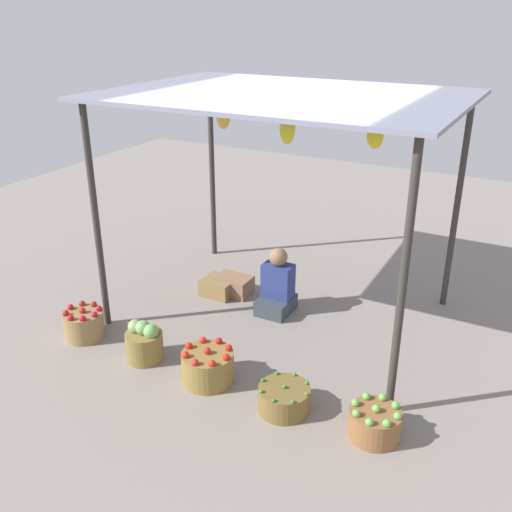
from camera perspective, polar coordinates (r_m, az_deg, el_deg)
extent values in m
plane|color=gray|center=(6.70, 2.45, -5.64)|extent=(14.00, 14.00, 0.00)
cylinder|color=#38332D|center=(6.20, -15.55, 3.38)|extent=(0.07, 0.07, 2.43)
cylinder|color=#38332D|center=(4.72, 14.30, -2.96)|extent=(0.07, 0.07, 2.43)
cylinder|color=#38332D|center=(7.88, -4.38, 8.45)|extent=(0.07, 0.07, 2.43)
cylinder|color=#38332D|center=(6.78, 19.25, 4.64)|extent=(0.07, 0.07, 2.43)
cube|color=gray|center=(5.90, 2.87, 15.64)|extent=(3.51, 2.54, 0.04)
ellipsoid|color=yellow|center=(6.69, -3.27, 13.69)|extent=(0.16, 0.16, 0.31)
ellipsoid|color=yellow|center=(5.95, 3.13, 12.44)|extent=(0.16, 0.16, 0.31)
ellipsoid|color=yellow|center=(5.72, 11.71, 11.54)|extent=(0.16, 0.16, 0.24)
cube|color=#363D47|center=(6.67, 1.96, -4.85)|extent=(0.36, 0.44, 0.18)
cube|color=navy|center=(6.58, 2.19, -2.45)|extent=(0.34, 0.22, 0.40)
sphere|color=#926B47|center=(6.46, 2.23, -0.10)|extent=(0.21, 0.21, 0.21)
cylinder|color=olive|center=(6.43, -16.63, -6.53)|extent=(0.42, 0.42, 0.29)
sphere|color=red|center=(6.35, -16.81, -5.17)|extent=(0.07, 0.07, 0.07)
sphere|color=#A9172B|center=(6.25, -15.69, -5.61)|extent=(0.07, 0.07, 0.07)
sphere|color=red|center=(6.35, -15.28, -5.05)|extent=(0.07, 0.07, 0.07)
sphere|color=#A82626|center=(6.46, -15.77, -4.61)|extent=(0.07, 0.07, 0.07)
sphere|color=#AE212B|center=(6.51, -16.84, -4.53)|extent=(0.07, 0.07, 0.07)
sphere|color=red|center=(6.47, -17.88, -4.85)|extent=(0.07, 0.07, 0.07)
sphere|color=#A92122|center=(6.36, -18.32, -5.40)|extent=(0.07, 0.07, 0.07)
sphere|color=red|center=(6.26, -17.88, -5.86)|extent=(0.07, 0.07, 0.07)
sphere|color=red|center=(6.21, -16.77, -5.95)|extent=(0.07, 0.07, 0.07)
cylinder|color=olive|center=(5.92, -10.97, -8.72)|extent=(0.37, 0.37, 0.30)
sphere|color=#76AB5F|center=(5.81, -11.13, -6.98)|extent=(0.15, 0.15, 0.15)
sphere|color=#73B15C|center=(5.76, -10.37, -7.35)|extent=(0.15, 0.15, 0.15)
sphere|color=#84A361|center=(5.87, -11.85, -6.86)|extent=(0.15, 0.15, 0.15)
cylinder|color=olive|center=(5.53, -4.79, -10.87)|extent=(0.49, 0.49, 0.30)
sphere|color=red|center=(5.43, -4.85, -9.33)|extent=(0.07, 0.07, 0.07)
sphere|color=red|center=(5.34, -2.97, -9.98)|extent=(0.07, 0.07, 0.07)
sphere|color=red|center=(5.47, -2.72, -9.08)|extent=(0.07, 0.07, 0.07)
sphere|color=red|center=(5.58, -3.70, -8.39)|extent=(0.07, 0.07, 0.07)
sphere|color=red|center=(5.60, -5.30, -8.29)|extent=(0.07, 0.07, 0.07)
sphere|color=red|center=(5.53, -6.65, -8.81)|extent=(0.07, 0.07, 0.07)
sphere|color=red|center=(5.40, -7.00, -9.70)|extent=(0.07, 0.07, 0.07)
sphere|color=red|center=(5.29, -6.07, -10.44)|extent=(0.07, 0.07, 0.07)
sphere|color=red|center=(5.27, -4.37, -10.56)|extent=(0.07, 0.07, 0.07)
cylinder|color=brown|center=(5.19, 2.80, -13.91)|extent=(0.46, 0.46, 0.22)
sphere|color=#408933|center=(5.11, 2.82, -12.79)|extent=(0.04, 0.04, 0.04)
sphere|color=#3F8B33|center=(5.05, 5.03, -13.46)|extent=(0.04, 0.04, 0.04)
sphere|color=#358D25|center=(5.18, 5.07, -12.39)|extent=(0.04, 0.04, 0.04)
sphere|color=#308F2C|center=(5.27, 3.83, -11.61)|extent=(0.04, 0.04, 0.04)
sphere|color=green|center=(5.28, 2.06, -11.53)|extent=(0.04, 0.04, 0.04)
sphere|color=#2E8127|center=(5.19, 0.69, -12.18)|extent=(0.04, 0.04, 0.04)
sphere|color=green|center=(5.06, 0.52, -13.24)|extent=(0.04, 0.04, 0.04)
sphere|color=#3A8034|center=(4.96, 1.74, -14.09)|extent=(0.04, 0.04, 0.04)
sphere|color=#3B8130|center=(4.96, 3.65, -14.19)|extent=(0.04, 0.04, 0.04)
cylinder|color=brown|center=(5.01, 11.66, -15.92)|extent=(0.43, 0.43, 0.24)
sphere|color=#74B047|center=(4.92, 11.80, -14.57)|extent=(0.07, 0.07, 0.07)
sphere|color=#6EB150|center=(4.89, 13.83, -15.14)|extent=(0.07, 0.07, 0.07)
sphere|color=#61B948|center=(5.00, 13.64, -14.17)|extent=(0.07, 0.07, 0.07)
sphere|color=#63B93F|center=(5.06, 12.41, -13.51)|extent=(0.07, 0.07, 0.07)
sphere|color=#66B64A|center=(5.04, 10.85, -13.49)|extent=(0.07, 0.07, 0.07)
sphere|color=#73AB44|center=(4.96, 9.80, -14.13)|extent=(0.07, 0.07, 0.07)
sphere|color=#6BA943|center=(4.85, 9.89, -15.10)|extent=(0.07, 0.07, 0.07)
sphere|color=#6CAD4F|center=(4.79, 11.14, -15.83)|extent=(0.07, 0.07, 0.07)
sphere|color=#6CB146|center=(4.80, 12.80, -15.84)|extent=(0.07, 0.07, 0.07)
cube|color=olive|center=(7.07, -3.68, -3.04)|extent=(0.39, 0.35, 0.21)
cube|color=#8D664A|center=(7.08, -2.24, -2.90)|extent=(0.43, 0.31, 0.22)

